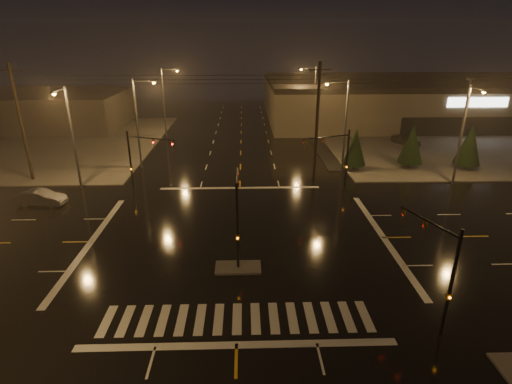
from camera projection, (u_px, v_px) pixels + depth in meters
ground at (239, 240)px, 29.99m from camera, size 140.00×140.00×0.00m
sidewalk_ne at (444, 140)px, 58.73m from camera, size 36.00×36.00×0.12m
sidewalk_nw at (31, 143)px, 57.07m from camera, size 36.00×36.00×0.12m
median_island at (238, 268)px, 26.24m from camera, size 3.00×1.60×0.15m
crosswalk at (237, 318)px, 21.61m from camera, size 15.00×2.60×0.01m
stop_bar_near at (236, 345)px, 19.75m from camera, size 16.00×0.50×0.01m
stop_bar_far at (240, 188)px, 40.23m from camera, size 16.00×0.50×0.01m
parking_lot at (485, 143)px, 57.02m from camera, size 50.00×24.00×0.08m
retail_building at (434, 98)px, 72.38m from camera, size 60.20×28.30×7.20m
commercial_block at (33, 109)px, 67.10m from camera, size 30.00×18.00×5.60m
signal_mast_median at (237, 211)px, 25.77m from camera, size 0.25×4.59×6.00m
signal_mast_ne at (338, 153)px, 38.31m from camera, size 4.84×1.86×6.00m
signal_mast_nw at (139, 155)px, 37.79m from camera, size 4.84×1.86×6.00m
signal_mast_se at (441, 264)px, 19.85m from camera, size 1.55×3.87×6.00m
streetlight_1 at (139, 118)px, 44.33m from camera, size 2.77×0.32×10.00m
streetlight_2 at (165, 97)px, 59.22m from camera, size 2.77×0.32×10.00m
streetlight_3 at (343, 120)px, 43.09m from camera, size 2.77×0.32×10.00m
streetlight_4 at (313, 95)px, 61.70m from camera, size 2.77×0.32×10.00m
streetlight_5 at (71, 132)px, 37.85m from camera, size 0.32×2.77×10.00m
streetlight_6 at (464, 129)px, 38.90m from camera, size 0.32×2.77×10.00m
utility_pole_0 at (21, 123)px, 40.19m from camera, size 2.20×0.32×12.00m
utility_pole_1 at (317, 121)px, 41.02m from camera, size 2.20×0.32×12.00m
conifer_0 at (355, 147)px, 44.63m from camera, size 2.59×2.59×4.75m
conifer_1 at (412, 144)px, 45.33m from camera, size 2.77×2.77×5.02m
conifer_2 at (470, 144)px, 44.77m from camera, size 2.88×2.88×5.21m
car_parked at (406, 140)px, 55.88m from camera, size 3.53×4.63×1.47m
car_crossing at (41, 198)px, 35.95m from camera, size 4.41×1.97×1.41m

